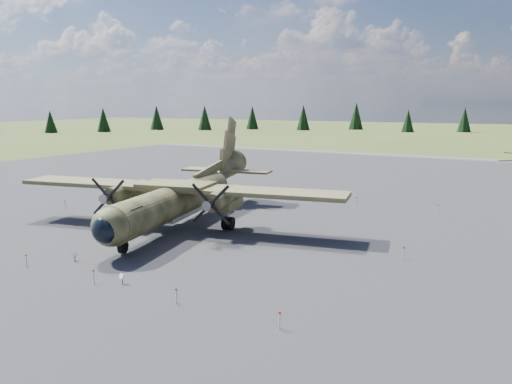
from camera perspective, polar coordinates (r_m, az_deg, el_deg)
The scene contains 7 objects.
ground at distance 41.75m, azimuth -6.20°, elevation -4.24°, with size 500.00×500.00×0.00m, color #515E2A.
apron at distance 50.00m, azimuth 0.47°, elevation -1.79°, with size 120.00×120.00×0.04m, color slate.
transport_plane at distance 43.05m, azimuth -8.48°, elevation -0.15°, with size 28.67×25.75×9.46m.
info_placard_left at distance 35.33m, azimuth -20.09°, elevation -6.69°, with size 0.47×0.31×0.69m.
info_placard_right at distance 30.17m, azimuth -15.09°, elevation -9.38°, with size 0.42×0.28×0.61m.
barrier_fence at distance 41.83m, azimuth -6.79°, elevation -3.50°, with size 33.12×29.62×0.85m.
treeline at distance 36.65m, azimuth -13.26°, elevation 1.21°, with size 339.10×337.36×10.98m.
Camera 1 is at (23.63, -32.86, 10.27)m, focal length 35.00 mm.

